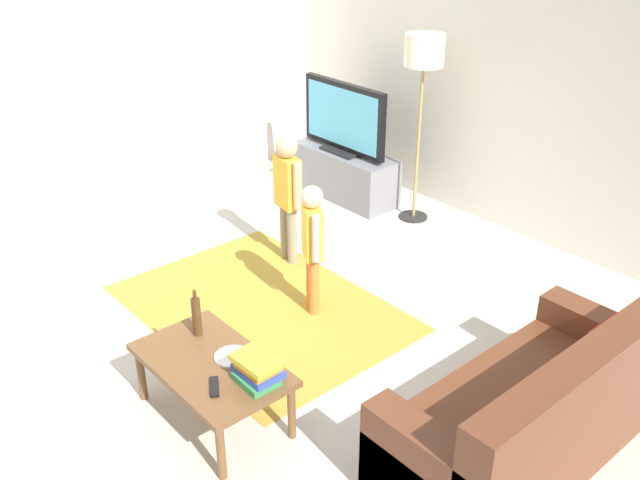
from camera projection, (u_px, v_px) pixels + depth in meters
ground at (257, 345)px, 5.08m from camera, size 7.80×7.80×0.00m
wall_back at (525, 88)px, 6.22m from camera, size 6.00×0.12×2.70m
wall_left at (56, 79)px, 6.48m from camera, size 0.12×6.00×2.70m
area_rug at (261, 308)px, 5.52m from camera, size 2.20×1.60×0.01m
tv_stand at (344, 174)px, 7.36m from camera, size 1.20×0.44×0.50m
tv at (344, 119)px, 7.07m from camera, size 1.10×0.28×0.71m
couch at (536, 420)px, 3.95m from camera, size 0.80×1.80×0.86m
floor_lamp at (424, 61)px, 6.29m from camera, size 0.36×0.36×1.78m
child_near_tv at (288, 188)px, 5.91m from camera, size 0.38×0.18×1.14m
child_center at (312, 238)px, 5.22m from camera, size 0.31×0.22×1.04m
coffee_table at (212, 368)px, 4.24m from camera, size 1.00×0.60×0.42m
book_stack at (257, 369)px, 4.02m from camera, size 0.28×0.22×0.17m
bottle at (197, 316)px, 4.42m from camera, size 0.06×0.06×0.32m
tv_remote at (215, 387)px, 3.99m from camera, size 0.17×0.13×0.02m
plate at (232, 357)px, 4.25m from camera, size 0.22×0.22×0.02m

